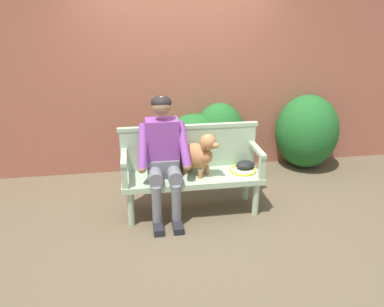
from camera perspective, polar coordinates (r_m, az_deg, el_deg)
ground_plane at (r=4.33m, az=0.00°, el=-8.57°), size 40.00×40.00×0.00m
brick_garden_fence at (r=5.19m, az=-2.38°, el=10.23°), size 8.00×0.30×2.30m
hedge_bush_far_right at (r=5.52m, az=16.83°, el=3.18°), size 0.86×0.84×1.03m
hedge_bush_mid_left at (r=5.15m, az=4.11°, el=2.37°), size 0.71×0.68×0.96m
hedge_bush_mid_right at (r=5.07m, az=0.41°, el=1.33°), size 0.92×0.78×0.83m
garden_bench at (r=4.15m, az=0.00°, el=-4.01°), size 1.51×0.49×0.44m
bench_backrest at (r=4.22m, az=-0.45°, el=1.13°), size 1.55×0.06×0.50m
bench_armrest_left_end at (r=3.92m, az=-10.16°, el=-1.74°), size 0.06×0.49×0.28m
bench_armrest_right_end at (r=4.13m, az=10.02°, el=-0.51°), size 0.06×0.49×0.28m
person_seated at (r=3.97m, az=-4.33°, el=0.00°), size 0.56×0.65×1.31m
dog_on_bench at (r=4.03m, az=1.04°, el=-0.06°), size 0.43×0.42×0.48m
tennis_racket at (r=4.27m, az=7.76°, el=-2.36°), size 0.43×0.56×0.03m
baseball_glove at (r=4.30m, az=8.02°, el=-1.70°), size 0.25×0.21×0.09m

